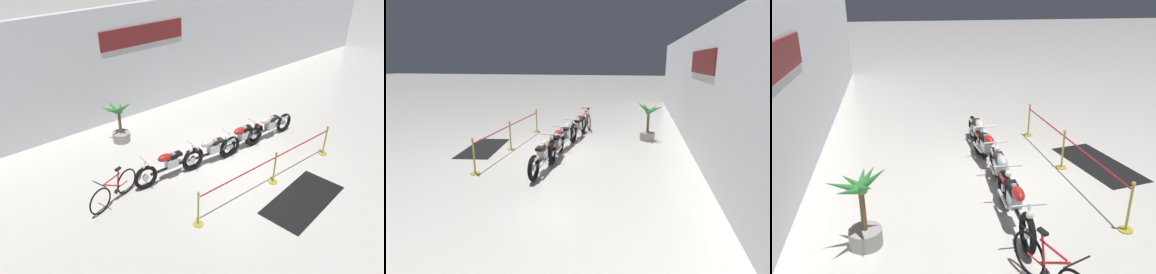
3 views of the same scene
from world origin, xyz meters
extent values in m
plane|color=silver|center=(0.00, 0.00, 0.00)|extent=(120.00, 120.00, 0.00)
cube|color=white|center=(0.00, 5.12, 2.10)|extent=(28.00, 0.25, 4.20)
cube|color=maroon|center=(-0.18, 4.98, 3.08)|extent=(3.46, 0.04, 0.70)
torus|color=black|center=(-2.93, 0.77, 0.37)|extent=(0.75, 0.16, 0.75)
torus|color=black|center=(-1.26, 0.68, 0.37)|extent=(0.75, 0.16, 0.75)
cylinder|color=silver|center=(-2.93, 0.77, 0.37)|extent=(0.18, 0.09, 0.18)
cylinder|color=silver|center=(-1.26, 0.68, 0.37)|extent=(0.18, 0.09, 0.18)
cylinder|color=silver|center=(-3.02, 0.77, 0.66)|extent=(0.31, 0.07, 0.59)
cube|color=silver|center=(-2.04, 0.72, 0.53)|extent=(0.37, 0.24, 0.26)
cylinder|color=silver|center=(-2.08, 0.72, 0.73)|extent=(0.18, 0.12, 0.24)
cylinder|color=silver|center=(-2.00, 0.72, 0.73)|extent=(0.18, 0.12, 0.24)
cylinder|color=silver|center=(-1.74, 0.85, 0.39)|extent=(0.70, 0.11, 0.07)
cube|color=black|center=(-2.09, 0.72, 0.39)|extent=(1.34, 0.13, 0.06)
ellipsoid|color=#B21E19|center=(-2.27, 0.73, 0.79)|extent=(0.47, 0.24, 0.22)
cube|color=black|center=(-1.91, 0.72, 0.75)|extent=(0.41, 0.22, 0.09)
cube|color=#B21E19|center=(-1.31, 0.68, 0.64)|extent=(0.33, 0.18, 0.08)
cylinder|color=silver|center=(-2.91, 0.76, 0.92)|extent=(0.07, 0.62, 0.04)
sphere|color=silver|center=(-2.99, 0.77, 0.78)|extent=(0.14, 0.14, 0.14)
torus|color=black|center=(-1.33, 0.64, 0.35)|extent=(0.71, 0.16, 0.71)
torus|color=black|center=(0.14, 0.51, 0.35)|extent=(0.71, 0.16, 0.71)
cylinder|color=silver|center=(-1.33, 0.64, 0.35)|extent=(0.18, 0.09, 0.17)
cylinder|color=silver|center=(0.14, 0.51, 0.35)|extent=(0.18, 0.09, 0.17)
cylinder|color=silver|center=(-1.42, 0.65, 0.64)|extent=(0.31, 0.08, 0.59)
cube|color=silver|center=(-0.55, 0.57, 0.51)|extent=(0.38, 0.25, 0.26)
cylinder|color=silver|center=(-0.59, 0.57, 0.71)|extent=(0.19, 0.13, 0.24)
cylinder|color=silver|center=(-0.50, 0.56, 0.71)|extent=(0.19, 0.13, 0.24)
cylinder|color=silver|center=(-0.23, 0.68, 0.37)|extent=(0.70, 0.13, 0.07)
cube|color=black|center=(-0.59, 0.57, 0.37)|extent=(1.19, 0.17, 0.06)
ellipsoid|color=#B7BABF|center=(-0.77, 0.59, 0.77)|extent=(0.48, 0.26, 0.22)
cube|color=black|center=(-0.42, 0.56, 0.73)|extent=(0.42, 0.23, 0.09)
cube|color=#B7BABF|center=(0.09, 0.51, 0.61)|extent=(0.33, 0.19, 0.08)
cylinder|color=silver|center=(-1.31, 0.64, 0.90)|extent=(0.09, 0.62, 0.04)
sphere|color=silver|center=(-1.39, 0.64, 0.76)|extent=(0.14, 0.14, 0.14)
torus|color=black|center=(0.01, 0.51, 0.35)|extent=(0.72, 0.17, 0.71)
torus|color=black|center=(1.43, 0.60, 0.35)|extent=(0.72, 0.17, 0.71)
cylinder|color=silver|center=(0.01, 0.51, 0.35)|extent=(0.17, 0.09, 0.17)
cylinder|color=silver|center=(1.43, 0.60, 0.35)|extent=(0.17, 0.09, 0.17)
cylinder|color=silver|center=(-0.08, 0.50, 0.64)|extent=(0.31, 0.08, 0.59)
cube|color=silver|center=(0.77, 0.56, 0.51)|extent=(0.37, 0.24, 0.26)
cylinder|color=silver|center=(0.73, 0.56, 0.71)|extent=(0.19, 0.12, 0.24)
cylinder|color=silver|center=(0.81, 0.56, 0.71)|extent=(0.19, 0.12, 0.24)
cylinder|color=silver|center=(1.06, 0.72, 0.37)|extent=(0.70, 0.12, 0.07)
cube|color=#47474C|center=(0.72, 0.56, 0.37)|extent=(1.14, 0.14, 0.06)
ellipsoid|color=#B21E19|center=(0.54, 0.54, 0.77)|extent=(0.47, 0.25, 0.22)
cube|color=black|center=(0.90, 0.57, 0.73)|extent=(0.41, 0.23, 0.09)
cube|color=#B21E19|center=(1.38, 0.60, 0.61)|extent=(0.33, 0.18, 0.08)
cylinder|color=silver|center=(0.03, 0.51, 0.90)|extent=(0.08, 0.62, 0.04)
sphere|color=silver|center=(-0.05, 0.50, 0.76)|extent=(0.14, 0.14, 0.14)
torus|color=black|center=(1.18, 0.50, 0.35)|extent=(0.71, 0.13, 0.71)
torus|color=black|center=(2.76, 0.49, 0.35)|extent=(0.71, 0.13, 0.71)
cylinder|color=silver|center=(1.18, 0.50, 0.35)|extent=(0.16, 0.08, 0.16)
cylinder|color=silver|center=(2.76, 0.49, 0.35)|extent=(0.16, 0.08, 0.16)
cylinder|color=silver|center=(1.09, 0.50, 0.64)|extent=(0.30, 0.06, 0.59)
cube|color=silver|center=(2.02, 0.49, 0.51)|extent=(0.36, 0.22, 0.26)
cylinder|color=silver|center=(1.98, 0.49, 0.71)|extent=(0.18, 0.11, 0.24)
cylinder|color=silver|center=(2.06, 0.49, 0.71)|extent=(0.18, 0.11, 0.24)
cylinder|color=silver|center=(2.32, 0.63, 0.37)|extent=(0.70, 0.08, 0.07)
cube|color=#47474C|center=(1.97, 0.49, 0.37)|extent=(1.26, 0.07, 0.06)
ellipsoid|color=beige|center=(1.79, 0.49, 0.77)|extent=(0.46, 0.22, 0.22)
cube|color=black|center=(2.15, 0.49, 0.73)|extent=(0.40, 0.20, 0.09)
cube|color=beige|center=(2.71, 0.49, 0.60)|extent=(0.32, 0.16, 0.08)
cylinder|color=silver|center=(1.20, 0.50, 0.90)|extent=(0.04, 0.62, 0.04)
sphere|color=silver|center=(1.12, 0.50, 0.76)|extent=(0.14, 0.14, 0.14)
torus|color=black|center=(-4.41, 0.61, 0.38)|extent=(0.73, 0.28, 0.76)
torus|color=black|center=(-3.45, 0.94, 0.38)|extent=(0.73, 0.28, 0.76)
cylinder|color=red|center=(-3.98, 0.76, 0.60)|extent=(0.58, 0.23, 0.43)
cylinder|color=red|center=(-3.93, 0.78, 0.80)|extent=(0.53, 0.21, 0.04)
cylinder|color=red|center=(-3.74, 0.84, 0.68)|extent=(0.15, 0.08, 0.55)
cube|color=black|center=(-3.70, 0.85, 0.96)|extent=(0.20, 0.13, 0.05)
cylinder|color=red|center=(-3.64, 0.87, 0.38)|extent=(0.44, 0.17, 0.03)
cylinder|color=black|center=(-4.36, 0.63, 0.90)|extent=(0.18, 0.46, 0.03)
cylinder|color=black|center=(-3.86, 0.80, 0.30)|extent=(0.13, 0.09, 0.12)
cylinder|color=gray|center=(-2.19, 3.54, 0.16)|extent=(0.59, 0.59, 0.33)
cylinder|color=brown|center=(-2.19, 3.54, 0.74)|extent=(0.10, 0.10, 0.83)
cone|color=#337F38|center=(-1.97, 3.51, 1.25)|extent=(0.56, 0.23, 0.35)
cone|color=#337F38|center=(-2.04, 3.68, 1.22)|extent=(0.44, 0.47, 0.38)
cone|color=#337F38|center=(-2.26, 3.79, 1.26)|extent=(0.29, 0.64, 0.43)
cone|color=#337F38|center=(-2.43, 3.68, 1.24)|extent=(0.63, 0.52, 0.40)
cone|color=#337F38|center=(-2.46, 3.44, 1.29)|extent=(0.70, 0.41, 0.47)
cone|color=#337F38|center=(-2.22, 3.32, 1.33)|extent=(0.23, 0.57, 0.52)
cone|color=#337F38|center=(-2.06, 3.43, 1.29)|extent=(0.43, 0.40, 0.47)
cylinder|color=gold|center=(-2.70, -1.32, 0.01)|extent=(0.28, 0.28, 0.03)
cylinder|color=gold|center=(-2.70, -1.32, 0.50)|extent=(0.05, 0.05, 0.95)
sphere|color=gold|center=(-2.70, -1.32, 1.01)|extent=(0.08, 0.08, 0.08)
cylinder|color=maroon|center=(-1.28, -1.32, 0.88)|extent=(2.73, 0.04, 0.04)
cylinder|color=maroon|center=(1.38, -1.32, 0.88)|extent=(2.37, 0.04, 0.04)
cylinder|color=gold|center=(0.15, -1.32, 0.01)|extent=(0.28, 0.28, 0.03)
cylinder|color=gold|center=(0.15, -1.32, 0.50)|extent=(0.05, 0.05, 0.95)
sphere|color=gold|center=(0.15, -1.32, 1.01)|extent=(0.08, 0.08, 0.08)
cylinder|color=gold|center=(2.61, -1.32, 0.01)|extent=(0.28, 0.28, 0.03)
cylinder|color=gold|center=(2.61, -1.32, 0.50)|extent=(0.05, 0.05, 0.95)
sphere|color=gold|center=(2.61, -1.32, 1.01)|extent=(0.08, 0.08, 0.08)
cube|color=black|center=(0.17, -2.38, 0.00)|extent=(2.80, 1.60, 0.01)
camera|label=1|loc=(-7.22, -6.77, 6.77)|focal=35.00mm
camera|label=2|loc=(9.86, 3.13, 3.10)|focal=28.00mm
camera|label=3|loc=(-8.05, 2.91, 4.24)|focal=35.00mm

